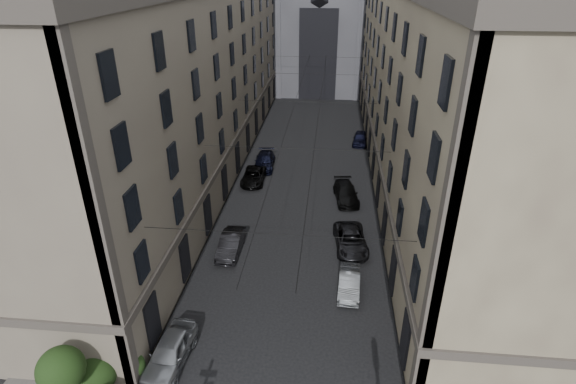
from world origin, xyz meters
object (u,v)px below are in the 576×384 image
(car_left_near, at_px, (170,352))
(car_right_midnear, at_px, (351,240))
(car_left_midfar, at_px, (254,176))
(car_left_midnear, at_px, (231,244))
(car_left_far, at_px, (264,161))
(car_right_far, at_px, (360,138))
(car_right_midfar, at_px, (346,193))
(car_right_near, at_px, (349,283))

(car_left_near, height_order, car_right_midnear, car_left_near)
(car_left_near, xyz_separation_m, car_left_midfar, (0.70, 23.47, -0.14))
(car_left_midnear, distance_m, car_left_far, 16.34)
(car_left_near, bearing_deg, car_left_midnear, 89.01)
(car_left_midnear, height_order, car_right_far, car_left_midnear)
(car_right_midnear, relative_size, car_right_far, 1.20)
(car_right_far, bearing_deg, car_left_midfar, -125.64)
(car_left_far, xyz_separation_m, car_right_midnear, (8.94, -14.85, -0.02))
(car_left_midnear, distance_m, car_left_midfar, 12.54)
(car_right_midnear, xyz_separation_m, car_right_midfar, (-0.23, 8.03, 0.01))
(car_right_near, xyz_separation_m, car_right_midfar, (0.00, 13.25, 0.06))
(car_left_midnear, relative_size, car_right_near, 1.10)
(car_right_near, bearing_deg, car_right_midnear, 90.69)
(car_right_near, bearing_deg, car_left_far, 116.69)
(car_right_midnear, bearing_deg, car_right_midfar, 85.91)
(car_right_near, height_order, car_right_far, car_right_far)
(car_left_near, xyz_separation_m, car_left_far, (1.24, 27.27, -0.07))
(car_left_far, distance_m, car_right_far, 13.57)
(car_right_midfar, bearing_deg, car_right_midnear, -96.20)
(car_left_midnear, bearing_deg, car_left_near, -94.68)
(car_left_midnear, xyz_separation_m, car_right_midnear, (9.14, 1.49, -0.02))
(car_left_near, xyz_separation_m, car_right_midfar, (9.94, 20.45, -0.08))
(car_left_midnear, distance_m, car_right_near, 9.65)
(car_left_midnear, relative_size, car_left_midfar, 0.93)
(car_left_near, bearing_deg, car_right_near, 40.35)
(car_left_midnear, bearing_deg, car_left_far, 90.06)
(car_left_midfar, relative_size, car_right_midfar, 0.96)
(car_right_far, bearing_deg, car_right_near, -86.85)
(car_left_far, relative_size, car_right_near, 1.25)
(car_right_near, relative_size, car_right_midfar, 0.81)
(car_right_midfar, height_order, car_right_far, car_right_far)
(car_right_midfar, xyz_separation_m, car_right_far, (2.00, 15.15, 0.01))
(car_left_far, bearing_deg, car_right_midnear, -61.67)
(car_left_near, distance_m, car_left_midfar, 23.48)
(car_right_midnear, height_order, car_right_far, car_right_far)
(car_left_midnear, xyz_separation_m, car_left_midfar, (-0.34, 12.53, -0.07))
(car_right_near, relative_size, car_right_far, 0.94)
(car_left_midfar, distance_m, car_right_midfar, 9.72)
(car_right_midnear, relative_size, car_right_midfar, 1.03)
(car_left_midnear, relative_size, car_right_midfar, 0.89)
(car_left_midnear, bearing_deg, car_left_midfar, 92.33)
(car_left_near, distance_m, car_right_near, 12.28)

